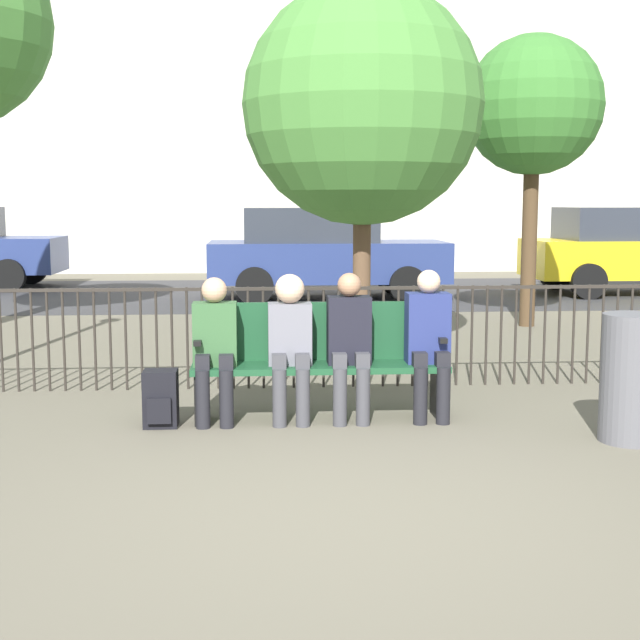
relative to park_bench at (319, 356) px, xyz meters
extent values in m
plane|color=#605B4C|center=(0.00, -2.29, -0.50)|extent=(80.00, 80.00, 0.00)
cube|color=#194728|center=(0.00, -0.08, -0.08)|extent=(2.03, 0.45, 0.05)
cube|color=#194728|center=(0.00, 0.11, 0.18)|extent=(2.03, 0.05, 0.47)
cube|color=black|center=(-0.95, -0.08, -0.30)|extent=(0.06, 0.38, 0.40)
cube|color=black|center=(0.95, -0.08, -0.30)|extent=(0.06, 0.38, 0.40)
cube|color=black|center=(-0.95, -0.08, 0.15)|extent=(0.06, 0.38, 0.04)
cube|color=black|center=(0.95, -0.08, 0.15)|extent=(0.06, 0.38, 0.04)
cylinder|color=black|center=(-0.92, -0.30, -0.28)|extent=(0.11, 0.11, 0.45)
cylinder|color=black|center=(-0.74, -0.30, -0.28)|extent=(0.11, 0.11, 0.45)
cube|color=black|center=(-0.92, -0.20, 0.00)|extent=(0.11, 0.20, 0.12)
cube|color=black|center=(-0.74, -0.20, 0.00)|extent=(0.11, 0.20, 0.12)
cube|color=#335B33|center=(-0.83, -0.08, 0.20)|extent=(0.34, 0.22, 0.50)
sphere|color=tan|center=(-0.83, -0.10, 0.54)|extent=(0.20, 0.20, 0.20)
cylinder|color=#3D3D42|center=(-0.33, -0.30, -0.28)|extent=(0.11, 0.11, 0.45)
cylinder|color=#3D3D42|center=(-0.15, -0.30, -0.28)|extent=(0.11, 0.11, 0.45)
cube|color=#3D3D42|center=(-0.33, -0.20, 0.00)|extent=(0.11, 0.20, 0.12)
cube|color=#3D3D42|center=(-0.15, -0.20, 0.00)|extent=(0.11, 0.20, 0.12)
cube|color=slate|center=(-0.24, -0.08, 0.19)|extent=(0.34, 0.22, 0.49)
sphere|color=beige|center=(-0.24, -0.10, 0.55)|extent=(0.23, 0.23, 0.23)
cylinder|color=#3D3D42|center=(0.14, -0.30, -0.28)|extent=(0.11, 0.11, 0.45)
cylinder|color=#3D3D42|center=(0.32, -0.30, -0.28)|extent=(0.11, 0.11, 0.45)
cube|color=#3D3D42|center=(0.14, -0.20, 0.00)|extent=(0.11, 0.20, 0.12)
cube|color=#3D3D42|center=(0.32, -0.20, 0.00)|extent=(0.11, 0.20, 0.12)
cube|color=black|center=(0.23, -0.08, 0.22)|extent=(0.34, 0.22, 0.54)
sphere|color=#A37556|center=(0.23, -0.10, 0.58)|extent=(0.19, 0.19, 0.19)
cylinder|color=black|center=(0.77, -0.30, -0.28)|extent=(0.11, 0.11, 0.45)
cylinder|color=black|center=(0.95, -0.30, -0.28)|extent=(0.11, 0.11, 0.45)
cube|color=black|center=(0.77, -0.20, 0.00)|extent=(0.11, 0.20, 0.12)
cube|color=black|center=(0.95, -0.20, 0.00)|extent=(0.11, 0.20, 0.12)
cube|color=navy|center=(0.86, -0.08, 0.23)|extent=(0.34, 0.22, 0.56)
sphere|color=beige|center=(0.86, -0.10, 0.60)|extent=(0.18, 0.18, 0.18)
cube|color=black|center=(-1.24, -0.22, -0.28)|extent=(0.26, 0.24, 0.44)
cube|color=black|center=(-1.24, -0.36, -0.35)|extent=(0.18, 0.04, 0.20)
cylinder|color=#2D2823|center=(-2.82, 1.15, -0.03)|extent=(0.02, 0.02, 0.95)
cylinder|color=#2D2823|center=(-2.68, 1.15, -0.03)|extent=(0.02, 0.02, 0.95)
cylinder|color=#2D2823|center=(-2.54, 1.15, -0.03)|extent=(0.02, 0.02, 0.95)
cylinder|color=#2D2823|center=(-2.40, 1.15, -0.03)|extent=(0.02, 0.02, 0.95)
cylinder|color=#2D2823|center=(-2.26, 1.15, -0.03)|extent=(0.02, 0.02, 0.95)
cylinder|color=#2D2823|center=(-2.12, 1.15, -0.03)|extent=(0.02, 0.02, 0.95)
cylinder|color=#2D2823|center=(-1.98, 1.15, -0.03)|extent=(0.02, 0.02, 0.95)
cylinder|color=#2D2823|center=(-1.84, 1.15, -0.03)|extent=(0.02, 0.02, 0.95)
cylinder|color=#2D2823|center=(-1.70, 1.15, -0.03)|extent=(0.02, 0.02, 0.95)
cylinder|color=#2D2823|center=(-1.56, 1.15, -0.03)|extent=(0.02, 0.02, 0.95)
cylinder|color=#2D2823|center=(-1.42, 1.15, -0.03)|extent=(0.02, 0.02, 0.95)
cylinder|color=#2D2823|center=(-1.28, 1.15, -0.03)|extent=(0.02, 0.02, 0.95)
cylinder|color=#2D2823|center=(-1.14, 1.15, -0.03)|extent=(0.02, 0.02, 0.95)
cylinder|color=#2D2823|center=(-1.00, 1.15, -0.03)|extent=(0.02, 0.02, 0.95)
cylinder|color=#2D2823|center=(-0.86, 1.15, -0.03)|extent=(0.02, 0.02, 0.95)
cylinder|color=#2D2823|center=(-0.72, 1.15, -0.03)|extent=(0.02, 0.02, 0.95)
cylinder|color=#2D2823|center=(-0.58, 1.15, -0.03)|extent=(0.02, 0.02, 0.95)
cylinder|color=#2D2823|center=(-0.44, 1.15, -0.03)|extent=(0.02, 0.02, 0.95)
cylinder|color=#2D2823|center=(-0.30, 1.15, -0.03)|extent=(0.02, 0.02, 0.95)
cylinder|color=#2D2823|center=(-0.16, 1.15, -0.03)|extent=(0.02, 0.02, 0.95)
cylinder|color=#2D2823|center=(-0.02, 1.15, -0.03)|extent=(0.02, 0.02, 0.95)
cylinder|color=#2D2823|center=(0.12, 1.15, -0.03)|extent=(0.02, 0.02, 0.95)
cylinder|color=#2D2823|center=(0.26, 1.15, -0.03)|extent=(0.02, 0.02, 0.95)
cylinder|color=#2D2823|center=(0.40, 1.15, -0.03)|extent=(0.02, 0.02, 0.95)
cylinder|color=#2D2823|center=(0.54, 1.15, -0.03)|extent=(0.02, 0.02, 0.95)
cylinder|color=#2D2823|center=(0.68, 1.15, -0.03)|extent=(0.02, 0.02, 0.95)
cylinder|color=#2D2823|center=(0.82, 1.15, -0.03)|extent=(0.02, 0.02, 0.95)
cylinder|color=#2D2823|center=(0.96, 1.15, -0.03)|extent=(0.02, 0.02, 0.95)
cylinder|color=#2D2823|center=(1.10, 1.15, -0.03)|extent=(0.02, 0.02, 0.95)
cylinder|color=#2D2823|center=(1.24, 1.15, -0.03)|extent=(0.02, 0.02, 0.95)
cylinder|color=#2D2823|center=(1.38, 1.15, -0.03)|extent=(0.02, 0.02, 0.95)
cylinder|color=#2D2823|center=(1.52, 1.15, -0.03)|extent=(0.02, 0.02, 0.95)
cylinder|color=#2D2823|center=(1.66, 1.15, -0.03)|extent=(0.02, 0.02, 0.95)
cylinder|color=#2D2823|center=(1.80, 1.15, -0.03)|extent=(0.02, 0.02, 0.95)
cylinder|color=#2D2823|center=(1.94, 1.15, -0.03)|extent=(0.02, 0.02, 0.95)
cylinder|color=#2D2823|center=(2.08, 1.15, -0.03)|extent=(0.02, 0.02, 0.95)
cylinder|color=#2D2823|center=(2.22, 1.15, -0.03)|extent=(0.02, 0.02, 0.95)
cylinder|color=#2D2823|center=(2.36, 1.15, -0.03)|extent=(0.02, 0.02, 0.95)
cylinder|color=#2D2823|center=(2.50, 1.15, -0.03)|extent=(0.02, 0.02, 0.95)
cylinder|color=#2D2823|center=(2.64, 1.15, -0.03)|extent=(0.02, 0.02, 0.95)
cylinder|color=#2D2823|center=(2.78, 1.15, -0.03)|extent=(0.02, 0.02, 0.95)
cylinder|color=#2D2823|center=(2.92, 1.15, -0.03)|extent=(0.02, 0.02, 0.95)
cylinder|color=#2D2823|center=(3.06, 1.15, -0.03)|extent=(0.02, 0.02, 0.95)
cube|color=#2D2823|center=(0.00, 1.15, 0.43)|extent=(9.00, 0.03, 0.03)
cylinder|color=brown|center=(0.65, 2.67, 0.52)|extent=(0.20, 0.20, 2.05)
sphere|color=#478438|center=(0.65, 2.67, 2.25)|extent=(2.58, 2.58, 2.58)
cylinder|color=#4C3823|center=(3.26, 5.09, 0.75)|extent=(0.21, 0.21, 2.50)
sphere|color=#38752D|center=(3.26, 5.09, 2.52)|extent=(1.89, 1.89, 1.89)
cube|color=#333335|center=(0.00, 9.71, -0.50)|extent=(24.00, 6.00, 0.01)
cylinder|color=black|center=(-5.25, 10.34, -0.18)|extent=(0.64, 0.20, 0.64)
cylinder|color=black|center=(-5.25, 12.08, -0.18)|extent=(0.64, 0.20, 0.64)
cube|color=navy|center=(0.76, 8.79, 0.17)|extent=(4.20, 1.70, 0.70)
cube|color=#2D333D|center=(0.44, 8.79, 0.82)|extent=(2.31, 1.56, 0.60)
cylinder|color=black|center=(2.06, 7.92, -0.18)|extent=(0.64, 0.20, 0.64)
cylinder|color=black|center=(2.06, 9.66, -0.18)|extent=(0.64, 0.20, 0.64)
cylinder|color=black|center=(-0.54, 7.92, -0.18)|extent=(0.64, 0.20, 0.64)
cylinder|color=black|center=(-0.54, 9.66, -0.18)|extent=(0.64, 0.20, 0.64)
cube|color=yellow|center=(6.68, 9.24, 0.17)|extent=(4.20, 1.70, 0.70)
cube|color=#2D333D|center=(6.37, 9.24, 0.82)|extent=(2.31, 1.56, 0.60)
cylinder|color=black|center=(5.38, 8.37, -0.18)|extent=(0.64, 0.20, 0.64)
cylinder|color=black|center=(5.38, 10.11, -0.18)|extent=(0.64, 0.20, 0.64)
cube|color=beige|center=(0.00, 17.71, 5.67)|extent=(20.00, 6.00, 12.35)
cylinder|color=#56565B|center=(2.20, -0.89, -0.04)|extent=(0.46, 0.46, 0.93)
camera|label=1|loc=(-0.49, -7.02, 1.23)|focal=50.00mm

